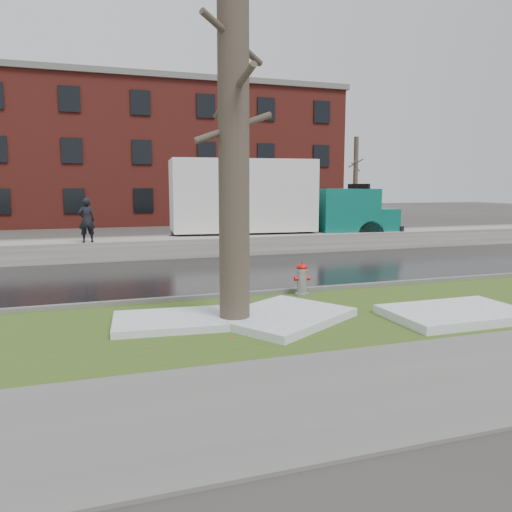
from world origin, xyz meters
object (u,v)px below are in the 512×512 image
object	(u,v)px
box_truck	(269,202)
worker	(87,220)
fire_hydrant	(302,278)
tree	(234,132)

from	to	relation	value
box_truck	worker	size ratio (longest dim) A/B	7.40
fire_hydrant	box_truck	distance (m)	9.91
fire_hydrant	box_truck	world-z (taller)	box_truck
worker	box_truck	bearing A→B (deg)	-177.10
box_truck	worker	xyz separation A→B (m)	(-7.62, -1.92, -0.51)
fire_hydrant	worker	world-z (taller)	worker
fire_hydrant	worker	bearing A→B (deg)	128.40
fire_hydrant	tree	world-z (taller)	tree
box_truck	worker	distance (m)	7.88
box_truck	worker	world-z (taller)	box_truck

